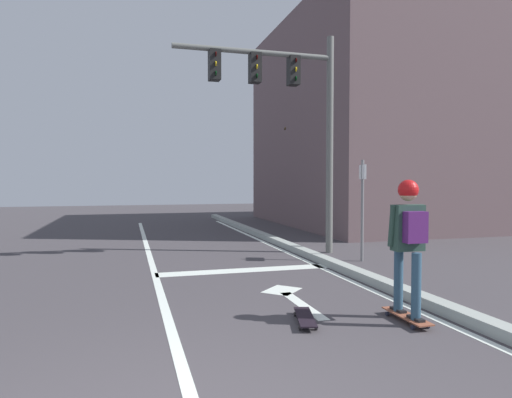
% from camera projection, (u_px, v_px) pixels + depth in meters
% --- Properties ---
extents(lane_line_center, '(0.12, 20.00, 0.01)m').
position_uv_depth(lane_line_center, '(154.00, 271.00, 8.35)').
color(lane_line_center, silver).
rests_on(lane_line_center, ground).
extents(lane_line_curbside, '(0.12, 20.00, 0.01)m').
position_uv_depth(lane_line_curbside, '(310.00, 263.00, 9.20)').
color(lane_line_curbside, silver).
rests_on(lane_line_curbside, ground).
extents(stop_bar, '(3.27, 0.40, 0.01)m').
position_uv_depth(stop_bar, '(244.00, 270.00, 8.41)').
color(stop_bar, silver).
rests_on(stop_bar, ground).
extents(lane_arrow_stem, '(0.16, 1.40, 0.01)m').
position_uv_depth(lane_arrow_stem, '(303.00, 305.00, 6.05)').
color(lane_arrow_stem, silver).
rests_on(lane_arrow_stem, ground).
extents(lane_arrow_head, '(0.71, 0.71, 0.01)m').
position_uv_depth(lane_arrow_head, '(282.00, 290.00, 6.87)').
color(lane_arrow_head, silver).
rests_on(lane_arrow_head, ground).
extents(curb_strip, '(0.24, 24.00, 0.14)m').
position_uv_depth(curb_strip, '(321.00, 259.00, 9.27)').
color(curb_strip, '#9CA49D').
rests_on(curb_strip, ground).
extents(skateboard, '(0.23, 0.79, 0.08)m').
position_uv_depth(skateboard, '(407.00, 316.00, 5.32)').
color(skateboard, brown).
rests_on(skateboard, ground).
extents(skater, '(0.45, 0.60, 1.60)m').
position_uv_depth(skater, '(409.00, 231.00, 5.27)').
color(skater, '#2D4E67').
rests_on(skater, skateboard).
extents(spare_skateboard, '(0.39, 0.80, 0.08)m').
position_uv_depth(spare_skateboard, '(305.00, 317.00, 5.30)').
color(spare_skateboard, black).
rests_on(spare_skateboard, ground).
extents(traffic_signal_mast, '(3.68, 0.34, 4.98)m').
position_uv_depth(traffic_signal_mast, '(287.00, 98.00, 10.09)').
color(traffic_signal_mast, slate).
rests_on(traffic_signal_mast, ground).
extents(street_sign_post, '(0.15, 0.44, 2.11)m').
position_uv_depth(street_sign_post, '(362.00, 195.00, 9.33)').
color(street_sign_post, slate).
rests_on(street_sign_post, ground).
extents(roadside_tree, '(1.03, 0.98, 4.70)m').
position_uv_depth(roadside_tree, '(297.00, 170.00, 17.03)').
color(roadside_tree, brown).
rests_on(roadside_tree, ground).
extents(building_block, '(12.60, 9.54, 7.76)m').
position_uv_depth(building_block, '(434.00, 127.00, 18.31)').
color(building_block, '#695356').
rests_on(building_block, ground).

